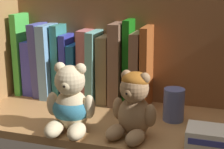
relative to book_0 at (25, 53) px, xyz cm
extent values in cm
cube|color=#9E7042|center=(35.19, -13.07, -13.28)|extent=(75.34, 30.35, 2.00)
cube|color=brown|center=(35.19, 2.70, 2.40)|extent=(77.74, 1.20, 33.37)
cube|color=green|center=(0.00, 0.00, 0.00)|extent=(1.96, 10.98, 24.57)
cube|color=#3C41C6|center=(3.08, 0.00, -4.05)|extent=(3.23, 9.84, 16.47)
cube|color=#454896|center=(6.45, 0.00, -1.32)|extent=(3.39, 12.19, 22.02)
cube|color=#6EA0CE|center=(9.58, 0.00, -1.40)|extent=(3.11, 14.23, 21.82)
cube|color=teal|center=(12.49, 0.00, -1.43)|extent=(2.12, 9.74, 21.71)
cube|color=#3439A6|center=(15.01, 0.00, -2.78)|extent=(2.08, 9.58, 19.03)
cube|color=#155087|center=(17.62, 0.00, -4.10)|extent=(2.29, 10.75, 16.36)
cube|color=#B46464|center=(20.79, 0.00, -2.03)|extent=(3.40, 9.30, 20.56)
cube|color=#65A39C|center=(23.91, 0.00, -2.02)|extent=(2.61, 13.80, 20.57)
cube|color=olive|center=(27.06, 0.00, -2.70)|extent=(3.16, 11.51, 19.17)
cube|color=brown|center=(30.71, 0.00, -0.80)|extent=(3.17, 12.66, 22.97)
cube|color=#136711|center=(33.70, 0.00, -0.32)|extent=(1.85, 9.21, 23.93)
cube|color=brown|center=(36.38, 0.00, -1.95)|extent=(2.54, 13.22, 20.68)
cube|color=#984A1E|center=(39.10, 0.00, -1.07)|extent=(2.21, 13.85, 22.45)
ellipsoid|color=beige|center=(25.75, -22.24, -7.36)|extent=(8.37, 7.68, 9.85)
sphere|color=beige|center=(25.79, -22.73, -0.12)|extent=(7.00, 7.00, 7.00)
sphere|color=beige|center=(23.31, -22.45, 2.61)|extent=(2.63, 2.63, 2.63)
sphere|color=beige|center=(28.19, -22.02, 2.61)|extent=(2.63, 2.63, 2.63)
sphere|color=beige|center=(26.01, -25.20, -0.54)|extent=(2.63, 2.63, 2.63)
sphere|color=black|center=(26.10, -26.12, -0.47)|extent=(0.92, 0.92, 0.92)
ellipsoid|color=beige|center=(23.47, -27.14, -10.53)|extent=(4.51, 6.89, 3.50)
ellipsoid|color=beige|center=(28.86, -26.65, -10.53)|extent=(4.51, 6.89, 3.50)
ellipsoid|color=beige|center=(21.38, -23.12, -6.13)|extent=(3.09, 3.09, 5.69)
ellipsoid|color=beige|center=(30.20, -22.33, -6.13)|extent=(3.09, 3.09, 5.69)
ellipsoid|color=teal|center=(25.75, -22.24, -7.11)|extent=(9.06, 8.37, 6.89)
ellipsoid|color=#93704C|center=(40.59, -20.60, -7.73)|extent=(7.75, 7.11, 9.12)
sphere|color=#93704C|center=(40.48, -21.04, -1.02)|extent=(6.48, 6.48, 6.48)
sphere|color=#93704C|center=(38.39, -20.05, 1.51)|extent=(2.43, 2.43, 2.43)
sphere|color=#93704C|center=(42.79, -21.15, 1.51)|extent=(2.43, 2.43, 2.43)
sphere|color=#9B754E|center=(39.92, -23.28, -1.41)|extent=(2.43, 2.43, 2.43)
sphere|color=black|center=(39.72, -24.10, -1.35)|extent=(0.85, 0.85, 0.85)
ellipsoid|color=#93704C|center=(37.11, -24.20, -10.66)|extent=(5.01, 6.78, 3.24)
ellipsoid|color=#93704C|center=(41.97, -25.41, -10.66)|extent=(5.01, 6.78, 3.24)
ellipsoid|color=#93704C|center=(36.50, -20.05, -6.59)|extent=(3.19, 3.19, 5.27)
ellipsoid|color=#93704C|center=(44.46, -22.04, -6.59)|extent=(3.19, 3.19, 5.27)
ellipsoid|color=#95551A|center=(40.59, -20.60, 0.76)|extent=(6.16, 6.16, 3.57)
cylinder|color=#4C5B99|center=(47.82, -9.49, -8.15)|extent=(5.23, 5.23, 8.27)
cube|color=silver|center=(56.78, -22.34, -10.03)|extent=(8.74, 7.11, 4.52)
cube|color=#33388C|center=(56.78, -25.97, -9.46)|extent=(7.43, 0.16, 1.26)
camera|label=1|loc=(58.02, -91.25, 22.07)|focal=55.31mm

